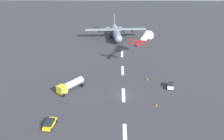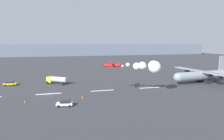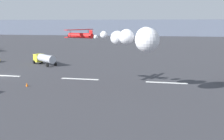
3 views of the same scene
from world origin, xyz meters
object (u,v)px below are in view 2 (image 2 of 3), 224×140
(cargo_transport_plane, at_px, (201,75))
(traffic_cone_far, at_px, (83,97))
(fuel_tanker_truck, at_px, (57,80))
(traffic_cone_near, at_px, (25,102))
(airport_staff_sedan, at_px, (10,83))
(followme_car_yellow, at_px, (65,103))
(stunt_biplane_red, at_px, (148,66))

(cargo_transport_plane, distance_m, traffic_cone_far, 50.08)
(fuel_tanker_truck, xyz_separation_m, traffic_cone_near, (-8.03, -23.84, -1.37))
(airport_staff_sedan, relative_size, traffic_cone_far, 6.26)
(cargo_transport_plane, bearing_deg, airport_staff_sedan, 169.30)
(followme_car_yellow, relative_size, airport_staff_sedan, 0.92)
(stunt_biplane_red, relative_size, traffic_cone_far, 22.93)
(stunt_biplane_red, bearing_deg, cargo_transport_plane, 22.86)
(cargo_transport_plane, relative_size, airport_staff_sedan, 6.60)
(stunt_biplane_red, height_order, airport_staff_sedan, stunt_biplane_red)
(stunt_biplane_red, height_order, traffic_cone_near, stunt_biplane_red)
(airport_staff_sedan, bearing_deg, followme_car_yellow, -57.27)
(followme_car_yellow, height_order, airport_staff_sedan, same)
(airport_staff_sedan, bearing_deg, traffic_cone_near, -69.66)
(stunt_biplane_red, xyz_separation_m, followme_car_yellow, (-25.16, -4.71, -8.30))
(fuel_tanker_truck, relative_size, traffic_cone_near, 11.42)
(followme_car_yellow, bearing_deg, fuel_tanker_truck, 94.78)
(followme_car_yellow, xyz_separation_m, airport_staff_sedan, (-19.84, 30.87, 0.00))
(traffic_cone_far, bearing_deg, followme_car_yellow, -130.01)
(cargo_transport_plane, height_order, traffic_cone_far, cargo_transport_plane)
(followme_car_yellow, bearing_deg, traffic_cone_near, 151.66)
(traffic_cone_near, bearing_deg, followme_car_yellow, -28.34)
(fuel_tanker_truck, height_order, traffic_cone_near, fuel_tanker_truck)
(fuel_tanker_truck, xyz_separation_m, followme_car_yellow, (2.47, -29.50, -0.93))
(traffic_cone_near, relative_size, traffic_cone_far, 1.00)
(fuel_tanker_truck, bearing_deg, traffic_cone_near, -108.62)
(fuel_tanker_truck, bearing_deg, airport_staff_sedan, 175.51)
(stunt_biplane_red, bearing_deg, followme_car_yellow, -169.40)
(airport_staff_sedan, xyz_separation_m, traffic_cone_far, (25.08, -24.63, -0.44))
(traffic_cone_near, height_order, traffic_cone_far, same)
(followme_car_yellow, xyz_separation_m, traffic_cone_far, (5.23, 6.24, -0.44))
(stunt_biplane_red, distance_m, fuel_tanker_truck, 37.85)
(cargo_transport_plane, distance_m, airport_staff_sedan, 75.27)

